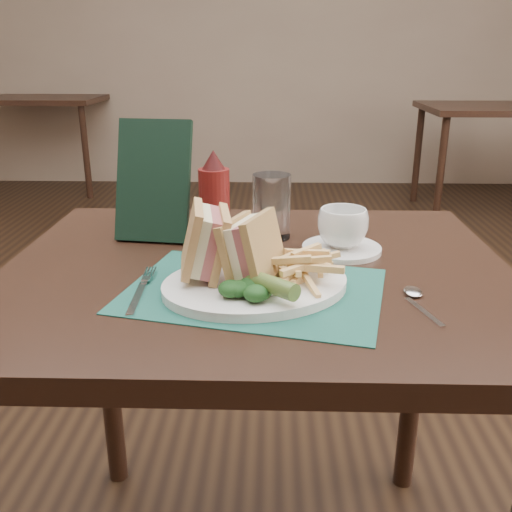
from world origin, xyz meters
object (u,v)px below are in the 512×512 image
(ketchup_bottle, at_px, (214,198))
(drinking_glass, at_px, (271,206))
(sandwich_half_b, at_px, (240,246))
(saucer, at_px, (342,249))
(table_bg_left, at_px, (51,143))
(table_main, at_px, (256,440))
(coffee_cup, at_px, (343,228))
(check_presenter, at_px, (154,181))
(sandwich_half_a, at_px, (192,241))
(plate, at_px, (255,284))
(table_bg_right, at_px, (485,160))
(placemat, at_px, (254,290))

(ketchup_bottle, bearing_deg, drinking_glass, 23.74)
(sandwich_half_b, bearing_deg, saucer, 66.70)
(table_bg_left, xyz_separation_m, ketchup_bottle, (1.72, -3.62, 0.47))
(table_main, distance_m, coffee_cup, 0.46)
(check_presenter, bearing_deg, table_bg_left, 121.25)
(coffee_cup, bearing_deg, sandwich_half_b, -135.41)
(sandwich_half_a, distance_m, drinking_glass, 0.28)
(saucer, bearing_deg, drinking_glass, 148.41)
(table_main, bearing_deg, plate, -89.33)
(table_bg_right, height_order, saucer, saucer)
(table_main, distance_m, saucer, 0.42)
(placemat, bearing_deg, sandwich_half_a, 167.85)
(table_bg_right, xyz_separation_m, drinking_glass, (-1.49, -2.91, 0.44))
(table_bg_left, xyz_separation_m, table_bg_right, (3.32, -0.66, 0.00))
(plate, relative_size, saucer, 2.00)
(plate, height_order, coffee_cup, coffee_cup)
(sandwich_half_a, bearing_deg, saucer, 25.21)
(placemat, bearing_deg, check_presenter, 127.58)
(sandwich_half_a, height_order, check_presenter, check_presenter)
(sandwich_half_a, relative_size, coffee_cup, 1.25)
(coffee_cup, bearing_deg, drinking_glass, 148.41)
(placemat, bearing_deg, coffee_cup, 50.22)
(sandwich_half_b, distance_m, saucer, 0.27)
(drinking_glass, bearing_deg, sandwich_half_a, -116.38)
(table_bg_left, bearing_deg, placemat, -64.87)
(coffee_cup, bearing_deg, saucer, -90.00)
(drinking_glass, height_order, check_presenter, check_presenter)
(plate, relative_size, drinking_glass, 2.31)
(table_bg_left, relative_size, sandwich_half_a, 7.67)
(drinking_glass, bearing_deg, coffee_cup, -31.59)
(table_main, bearing_deg, ketchup_bottle, 126.27)
(placemat, xyz_separation_m, plate, (0.00, 0.00, 0.01))
(table_main, relative_size, coffee_cup, 9.57)
(ketchup_bottle, bearing_deg, table_bg_left, 115.43)
(table_main, xyz_separation_m, table_bg_right, (1.51, 3.07, 0.00))
(ketchup_bottle, height_order, check_presenter, check_presenter)
(ketchup_bottle, bearing_deg, sandwich_half_b, -74.32)
(saucer, xyz_separation_m, coffee_cup, (0.00, 0.00, 0.04))
(table_bg_left, distance_m, placemat, 4.26)
(table_bg_left, xyz_separation_m, sandwich_half_b, (1.78, -3.83, 0.45))
(table_main, height_order, saucer, saucer)
(table_bg_right, bearing_deg, coffee_cup, -114.36)
(check_presenter, bearing_deg, saucer, -4.56)
(plate, xyz_separation_m, check_presenter, (-0.21, 0.27, 0.11))
(table_bg_right, xyz_separation_m, saucer, (-1.35, -2.99, 0.38))
(coffee_cup, xyz_separation_m, drinking_glass, (-0.13, 0.08, 0.02))
(sandwich_half_b, bearing_deg, plate, 3.54)
(sandwich_half_a, relative_size, sandwich_half_b, 1.08)
(table_bg_left, xyz_separation_m, plate, (1.81, -3.84, 0.38))
(plate, height_order, drinking_glass, drinking_glass)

